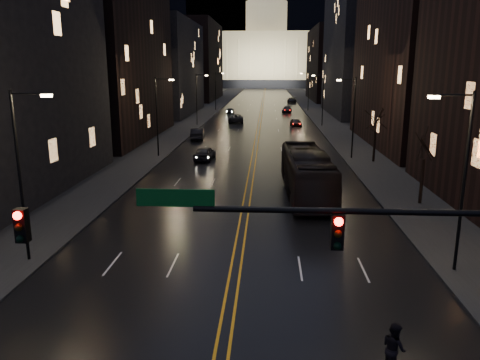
% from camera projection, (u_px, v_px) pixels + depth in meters
% --- Properties ---
extents(road, '(20.00, 320.00, 0.02)m').
position_uv_depth(road, '(263.00, 102.00, 140.62)').
color(road, black).
rests_on(road, ground).
extents(sidewalk_left, '(8.00, 320.00, 0.16)m').
position_uv_depth(sidewalk_left, '(217.00, 101.00, 141.41)').
color(sidewalk_left, black).
rests_on(sidewalk_left, ground).
extents(sidewalk_right, '(8.00, 320.00, 0.16)m').
position_uv_depth(sidewalk_right, '(310.00, 102.00, 139.79)').
color(sidewalk_right, black).
rests_on(sidewalk_right, ground).
extents(center_line, '(0.62, 320.00, 0.01)m').
position_uv_depth(center_line, '(263.00, 102.00, 140.61)').
color(center_line, orange).
rests_on(center_line, road).
extents(building_left_mid, '(12.00, 30.00, 28.00)m').
position_uv_depth(building_left_mid, '(106.00, 38.00, 64.80)').
color(building_left_mid, black).
rests_on(building_left_mid, ground).
extents(building_left_far, '(12.00, 34.00, 20.00)m').
position_uv_depth(building_left_far, '(166.00, 68.00, 102.61)').
color(building_left_far, black).
rests_on(building_left_far, ground).
extents(building_left_dist, '(12.00, 40.00, 24.00)m').
position_uv_depth(building_left_dist, '(198.00, 61.00, 148.73)').
color(building_left_dist, black).
rests_on(building_left_dist, ground).
extents(building_right_mid, '(12.00, 34.00, 26.00)m').
position_uv_depth(building_right_mid, '(360.00, 53.00, 99.49)').
color(building_right_mid, black).
rests_on(building_right_mid, ground).
extents(building_right_dist, '(12.00, 40.00, 22.00)m').
position_uv_depth(building_right_dist, '(331.00, 64.00, 146.54)').
color(building_right_dist, black).
rests_on(building_right_dist, ground).
extents(capitol, '(90.00, 50.00, 58.50)m').
position_uv_depth(capitol, '(266.00, 54.00, 253.07)').
color(capitol, black).
rests_on(capitol, ground).
extents(traffic_signal, '(17.29, 0.45, 7.00)m').
position_uv_depth(traffic_signal, '(424.00, 251.00, 12.91)').
color(traffic_signal, black).
rests_on(traffic_signal, ground).
extents(streetlamp_right_near, '(2.13, 0.25, 9.00)m').
position_uv_depth(streetlamp_right_near, '(461.00, 174.00, 22.34)').
color(streetlamp_right_near, black).
rests_on(streetlamp_right_near, ground).
extents(streetlamp_left_near, '(2.13, 0.25, 9.00)m').
position_uv_depth(streetlamp_left_near, '(22.00, 168.00, 23.59)').
color(streetlamp_left_near, black).
rests_on(streetlamp_left_near, ground).
extents(streetlamp_right_mid, '(2.13, 0.25, 9.00)m').
position_uv_depth(streetlamp_right_mid, '(352.00, 114.00, 51.46)').
color(streetlamp_right_mid, black).
rests_on(streetlamp_right_mid, ground).
extents(streetlamp_left_mid, '(2.13, 0.25, 9.00)m').
position_uv_depth(streetlamp_left_mid, '(158.00, 113.00, 52.71)').
color(streetlamp_left_mid, black).
rests_on(streetlamp_left_mid, ground).
extents(streetlamp_right_far, '(2.13, 0.25, 9.00)m').
position_uv_depth(streetlamp_right_far, '(322.00, 97.00, 80.57)').
color(streetlamp_right_far, black).
rests_on(streetlamp_right_far, ground).
extents(streetlamp_left_far, '(2.13, 0.25, 9.00)m').
position_uv_depth(streetlamp_left_far, '(198.00, 97.00, 81.82)').
color(streetlamp_left_far, black).
rests_on(streetlamp_left_far, ground).
extents(streetlamp_right_dist, '(2.13, 0.25, 9.00)m').
position_uv_depth(streetlamp_right_dist, '(308.00, 89.00, 109.69)').
color(streetlamp_right_dist, black).
rests_on(streetlamp_right_dist, ground).
extents(streetlamp_left_dist, '(2.13, 0.25, 9.00)m').
position_uv_depth(streetlamp_left_dist, '(216.00, 89.00, 110.94)').
color(streetlamp_left_dist, black).
rests_on(streetlamp_left_dist, ground).
extents(tree_right_mid, '(2.40, 2.40, 6.65)m').
position_uv_depth(tree_right_mid, '(425.00, 145.00, 33.99)').
color(tree_right_mid, black).
rests_on(tree_right_mid, ground).
extents(tree_right_far, '(2.40, 2.40, 6.65)m').
position_uv_depth(tree_right_far, '(376.00, 121.00, 49.52)').
color(tree_right_far, black).
rests_on(tree_right_far, ground).
extents(bus, '(3.63, 13.38, 3.69)m').
position_uv_depth(bus, '(307.00, 173.00, 37.16)').
color(bus, black).
rests_on(bus, ground).
extents(oncoming_car_a, '(2.22, 4.76, 1.58)m').
position_uv_depth(oncoming_car_a, '(205.00, 153.00, 51.92)').
color(oncoming_car_a, black).
rests_on(oncoming_car_a, ground).
extents(oncoming_car_b, '(2.22, 5.19, 1.66)m').
position_uv_depth(oncoming_car_b, '(197.00, 134.00, 66.86)').
color(oncoming_car_b, black).
rests_on(oncoming_car_b, ground).
extents(oncoming_car_c, '(3.15, 6.06, 1.63)m').
position_uv_depth(oncoming_car_c, '(236.00, 118.00, 87.30)').
color(oncoming_car_c, black).
rests_on(oncoming_car_c, ground).
extents(oncoming_car_d, '(2.04, 4.48, 1.27)m').
position_uv_depth(oncoming_car_d, '(230.00, 111.00, 103.97)').
color(oncoming_car_d, black).
rests_on(oncoming_car_d, ground).
extents(receding_car_a, '(2.40, 5.25, 1.67)m').
position_uv_depth(receding_car_a, '(305.00, 155.00, 50.46)').
color(receding_car_a, black).
rests_on(receding_car_a, ground).
extents(receding_car_b, '(2.07, 4.33, 1.43)m').
position_uv_depth(receding_car_b, '(296.00, 123.00, 81.43)').
color(receding_car_b, black).
rests_on(receding_car_b, ground).
extents(receding_car_c, '(2.61, 5.07, 1.41)m').
position_uv_depth(receding_car_c, '(287.00, 110.00, 106.71)').
color(receding_car_c, black).
rests_on(receding_car_c, ground).
extents(receding_car_d, '(2.95, 5.75, 1.55)m').
position_uv_depth(receding_car_d, '(292.00, 100.00, 136.65)').
color(receding_car_d, black).
rests_on(receding_car_d, ground).
extents(pedestrian_b, '(0.75, 1.01, 1.85)m').
position_uv_depth(pedestrian_b, '(394.00, 348.00, 15.57)').
color(pedestrian_b, black).
rests_on(pedestrian_b, ground).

